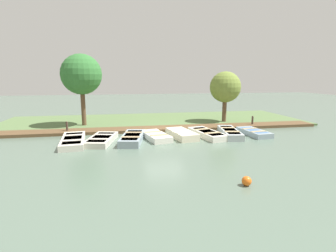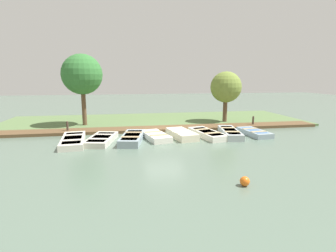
{
  "view_description": "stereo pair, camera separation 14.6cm",
  "coord_description": "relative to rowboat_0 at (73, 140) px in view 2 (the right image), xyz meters",
  "views": [
    {
      "loc": [
        16.16,
        -2.72,
        3.66
      ],
      "look_at": [
        0.53,
        0.16,
        0.65
      ],
      "focal_mm": 28.0,
      "sensor_mm": 36.0,
      "label": 1
    },
    {
      "loc": [
        16.19,
        -2.58,
        3.66
      ],
      "look_at": [
        0.53,
        0.16,
        0.65
      ],
      "focal_mm": 28.0,
      "sensor_mm": 36.0,
      "label": 2
    }
  ],
  "objects": [
    {
      "name": "shore_bank",
      "position": [
        -6.35,
        5.35,
        -0.1
      ],
      "size": [
        8.0,
        24.0,
        0.14
      ],
      "color": "#567042",
      "rests_on": "ground_plane"
    },
    {
      "name": "rowboat_2",
      "position": [
        0.15,
        3.26,
        0.04
      ],
      "size": [
        3.32,
        1.68,
        0.42
      ],
      "rotation": [
        0.0,
        0.0,
        -0.19
      ],
      "color": "#8C9EA8",
      "rests_on": "ground_plane"
    },
    {
      "name": "rowboat_3",
      "position": [
        -0.25,
        4.66,
        0.0
      ],
      "size": [
        2.83,
        1.68,
        0.36
      ],
      "rotation": [
        0.0,
        0.0,
        0.22
      ],
      "color": "silver",
      "rests_on": "ground_plane"
    },
    {
      "name": "buoy",
      "position": [
        7.05,
        6.77,
        -0.01
      ],
      "size": [
        0.33,
        0.33,
        0.33
      ],
      "color": "orange",
      "rests_on": "ground_plane"
    },
    {
      "name": "rowboat_1",
      "position": [
        -0.0,
        1.53,
        -0.01
      ],
      "size": [
        3.18,
        1.86,
        0.34
      ],
      "rotation": [
        0.0,
        0.0,
        -0.22
      ],
      "color": "beige",
      "rests_on": "ground_plane"
    },
    {
      "name": "rowboat_6",
      "position": [
        -0.27,
        9.35,
        0.03
      ],
      "size": [
        3.33,
        1.51,
        0.41
      ],
      "rotation": [
        0.0,
        0.0,
        -0.18
      ],
      "color": "#B2BCC1",
      "rests_on": "ground_plane"
    },
    {
      "name": "mooring_post_near",
      "position": [
        -2.77,
        -0.81,
        0.24
      ],
      "size": [
        0.14,
        0.14,
        0.82
      ],
      "color": "#47382D",
      "rests_on": "ground_plane"
    },
    {
      "name": "mooring_post_far",
      "position": [
        -2.77,
        12.2,
        0.24
      ],
      "size": [
        0.14,
        0.14,
        0.82
      ],
      "color": "#47382D",
      "rests_on": "ground_plane"
    },
    {
      "name": "ground_plane",
      "position": [
        -1.35,
        5.35,
        -0.17
      ],
      "size": [
        80.0,
        80.0,
        0.0
      ],
      "primitive_type": "plane",
      "color": "#566B5B"
    },
    {
      "name": "dock_walkway",
      "position": [
        -2.79,
        5.35,
        -0.08
      ],
      "size": [
        1.53,
        22.87,
        0.2
      ],
      "color": "brown",
      "rests_on": "ground_plane"
    },
    {
      "name": "rowboat_5",
      "position": [
        -0.3,
        7.88,
        0.01
      ],
      "size": [
        3.35,
        1.71,
        0.37
      ],
      "rotation": [
        0.0,
        0.0,
        0.2
      ],
      "color": "silver",
      "rests_on": "ground_plane"
    },
    {
      "name": "rowboat_7",
      "position": [
        -0.26,
        10.98,
        -0.01
      ],
      "size": [
        2.69,
        1.29,
        0.34
      ],
      "rotation": [
        0.0,
        0.0,
        0.08
      ],
      "color": "#8C9EA8",
      "rests_on": "ground_plane"
    },
    {
      "name": "park_tree_far_left",
      "position": [
        -4.93,
        -0.0,
        3.62
      ],
      "size": [
        2.87,
        2.87,
        5.25
      ],
      "color": "brown",
      "rests_on": "ground_plane"
    },
    {
      "name": "rowboat_4",
      "position": [
        -0.34,
        6.26,
        0.04
      ],
      "size": [
        2.84,
        1.58,
        0.43
      ],
      "rotation": [
        0.0,
        0.0,
        0.18
      ],
      "color": "beige",
      "rests_on": "ground_plane"
    },
    {
      "name": "rowboat_0",
      "position": [
        0.0,
        0.0,
        0.0
      ],
      "size": [
        3.61,
        1.53,
        0.35
      ],
      "rotation": [
        0.0,
        0.0,
        0.1
      ],
      "color": "beige",
      "rests_on": "ground_plane"
    },
    {
      "name": "park_tree_left",
      "position": [
        -4.62,
        10.74,
        2.66
      ],
      "size": [
        2.4,
        2.4,
        4.06
      ],
      "color": "brown",
      "rests_on": "ground_plane"
    }
  ]
}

